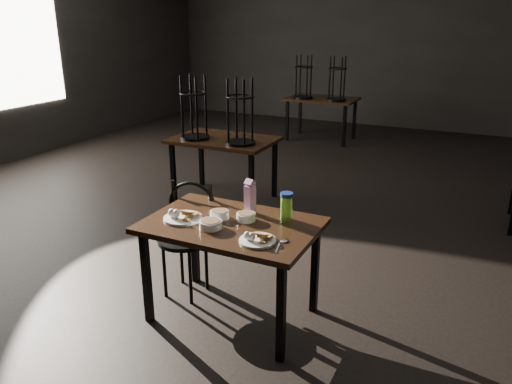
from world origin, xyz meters
The scene contains 12 objects.
main_table centered at (0.04, -1.32, 0.67)m, with size 1.20×0.80×0.75m.
plate_left centered at (-0.31, -1.41, 0.77)m, with size 0.27×0.27×0.09m.
plate_right centered at (0.33, -1.52, 0.77)m, with size 0.24×0.24×0.08m.
bowl_near centered at (-0.08, -1.28, 0.78)m, with size 0.14×0.14×0.05m.
bowl_far centered at (0.11, -1.23, 0.78)m, with size 0.14×0.14×0.05m.
bowl_big centered at (-0.05, -1.46, 0.78)m, with size 0.16×0.16×0.05m.
juice_carton centered at (0.07, -1.09, 0.87)m, with size 0.08×0.08×0.26m.
water_bottle centered at (0.36, -1.10, 0.85)m, with size 0.11×0.11×0.20m.
spoon centered at (0.49, -1.46, 0.75)m, with size 0.06×0.21×0.01m.
bentwood_chair centered at (-0.46, -1.12, 0.53)m, with size 0.44×0.43×0.89m.
bg_table_left centered at (-1.25, 0.84, 0.75)m, with size 1.20×0.80×1.48m.
bg_table_far centered at (-1.18, 4.27, 0.75)m, with size 1.20×0.80×1.48m.
Camera 1 is at (1.58, -4.13, 2.11)m, focal length 35.00 mm.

